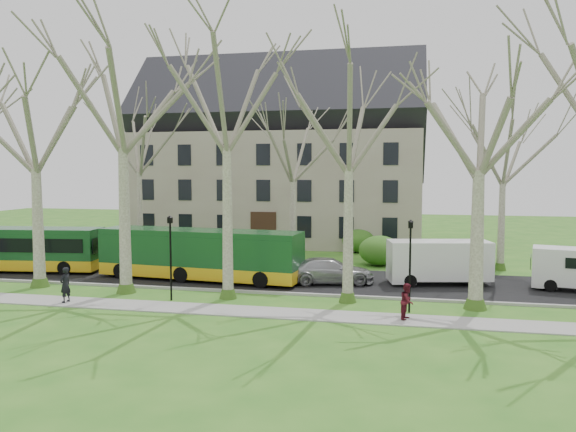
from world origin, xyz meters
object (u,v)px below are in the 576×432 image
Objects in this scene: pedestrian_a at (65,285)px; pedestrian_b at (407,301)px; van_a at (439,262)px; bus_lead at (12,249)px; bus_follow at (200,254)px; sedan at (330,271)px.

pedestrian_a is 16.85m from pedestrian_b.
pedestrian_a is at bearing -167.00° from van_a.
van_a is 3.26× the size of pedestrian_a.
bus_follow reaches higher than bus_lead.
van_a reaches higher than pedestrian_a.
bus_follow is 2.46× the size of sedan.
bus_follow is 14.06m from pedestrian_b.
bus_follow is 7.96m from sedan.
van_a reaches higher than pedestrian_b.
sedan is 8.44m from pedestrian_b.
sedan is (7.91, 0.48, -0.83)m from bus_follow.
bus_lead is 7.31× the size of pedestrian_b.
pedestrian_b is (12.34, -6.69, -0.76)m from bus_follow.
sedan is 3.17× the size of pedestrian_b.
bus_lead is 2.31× the size of sedan.
sedan is at bearing 178.63° from van_a.
van_a is at bearing 12.25° from bus_follow.
van_a is (27.34, 1.40, -0.21)m from bus_lead.
pedestrian_b is (-1.79, -8.33, -0.46)m from van_a.
van_a is at bearing 3.40° from pedestrian_b.
van_a reaches higher than sedan.
pedestrian_a is (-12.41, -7.46, 0.15)m from sedan.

